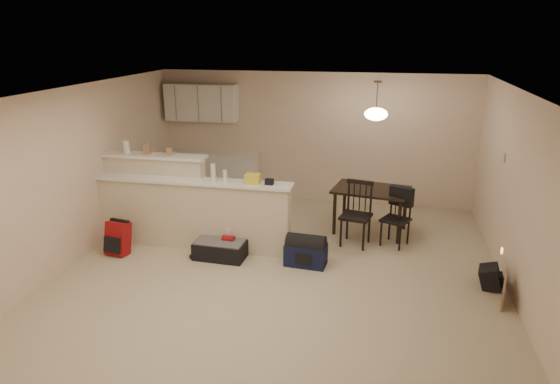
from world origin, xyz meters
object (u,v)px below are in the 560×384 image
(dining_table, at_px, (371,194))
(black_daypack, at_px, (490,277))
(pendant_lamp, at_px, (376,113))
(red_backpack, at_px, (118,238))
(dining_chair_near, at_px, (356,214))
(suitcase, at_px, (221,249))
(navy_duffel, at_px, (306,255))
(dining_chair_far, at_px, (396,218))

(dining_table, relative_size, black_daypack, 4.12)
(black_daypack, bearing_deg, dining_table, 57.95)
(pendant_lamp, xyz_separation_m, red_backpack, (-3.68, -1.66, -1.74))
(black_daypack, bearing_deg, pendant_lamp, 57.95)
(red_backpack, xyz_separation_m, black_daypack, (5.31, 0.05, -0.11))
(dining_chair_near, distance_m, suitcase, 2.14)
(pendant_lamp, bearing_deg, red_backpack, -155.73)
(dining_chair_near, bearing_deg, pendant_lamp, 83.10)
(black_daypack, bearing_deg, dining_chair_near, 73.66)
(dining_chair_near, xyz_separation_m, navy_duffel, (-0.65, -0.86, -0.35))
(suitcase, height_order, navy_duffel, navy_duffel)
(dining_table, relative_size, red_backpack, 2.66)
(dining_chair_far, distance_m, red_backpack, 4.25)
(navy_duffel, bearing_deg, suitcase, -175.36)
(navy_duffel, bearing_deg, black_daypack, 1.09)
(dining_chair_far, height_order, suitcase, dining_chair_far)
(dining_table, bearing_deg, dining_chair_near, -99.32)
(black_daypack, bearing_deg, red_backpack, 103.23)
(dining_chair_near, bearing_deg, dining_table, 83.10)
(pendant_lamp, bearing_deg, dining_chair_far, -50.32)
(dining_chair_far, distance_m, suitcase, 2.73)
(dining_chair_near, distance_m, red_backpack, 3.64)
(dining_table, xyz_separation_m, dining_chair_near, (-0.21, -0.59, -0.16))
(red_backpack, relative_size, black_daypack, 1.55)
(pendant_lamp, height_order, dining_chair_near, pendant_lamp)
(dining_table, xyz_separation_m, pendant_lamp, (0.00, -0.00, 1.32))
(dining_chair_far, relative_size, black_daypack, 2.79)
(pendant_lamp, relative_size, red_backpack, 1.24)
(navy_duffel, bearing_deg, dining_chair_near, 57.84)
(suitcase, height_order, red_backpack, red_backpack)
(dining_table, relative_size, suitcase, 1.78)
(dining_chair_near, relative_size, red_backpack, 2.03)
(dining_table, relative_size, navy_duffel, 2.28)
(pendant_lamp, bearing_deg, suitcase, -145.59)
(dining_chair_far, height_order, navy_duffel, dining_chair_far)
(pendant_lamp, relative_size, suitcase, 0.83)
(dining_chair_far, bearing_deg, pendant_lamp, 155.28)
(dining_table, bearing_deg, navy_duffel, -110.52)
(dining_table, xyz_separation_m, suitcase, (-2.13, -1.46, -0.54))
(dining_chair_near, relative_size, navy_duffel, 1.74)
(navy_duffel, bearing_deg, pendant_lamp, 64.36)
(dining_table, distance_m, dining_chair_near, 0.65)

